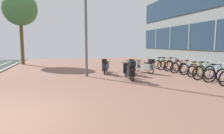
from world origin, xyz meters
The scene contains 15 objects.
ground centered at (1.43, 0.00, -0.02)m, with size 21.00×40.00×0.13m.
bicycle_rack_01 centered at (8.58, 2.46, 0.34)m, with size 1.36×0.47×0.97m.
bicycle_rack_02 centered at (8.58, 3.24, 0.36)m, with size 1.44×0.48×1.03m.
bicycle_rack_03 centered at (8.76, 4.02, 0.33)m, with size 1.30×0.48×0.94m.
bicycle_rack_04 centered at (8.87, 4.80, 0.34)m, with size 1.31×0.48×0.96m.
bicycle_rack_05 centered at (8.75, 5.58, 0.33)m, with size 1.32×0.48×0.94m.
bicycle_rack_06 centered at (8.82, 6.36, 0.36)m, with size 1.41×0.48×1.02m.
bicycle_rack_07 centered at (8.72, 7.14, 0.35)m, with size 1.36×0.48×0.99m.
bicycle_rack_08 centered at (8.82, 7.92, 0.33)m, with size 1.31×0.48×0.93m.
scooter_near centered at (6.66, 6.05, 0.43)m, with size 0.75×1.83×0.95m.
scooter_mid centered at (5.54, 5.86, 0.44)m, with size 0.81×1.79×0.98m.
scooter_far centered at (4.12, 6.59, 0.43)m, with size 0.88×1.74×0.97m.
scooter_extra centered at (4.81, 4.14, 0.47)m, with size 0.57×1.87×1.04m.
lamp_post centered at (2.85, 5.82, 3.66)m, with size 0.20×0.52×6.66m.
street_tree centered at (-1.78, 13.96, 4.90)m, with size 2.94×2.94×6.41m.
Camera 1 is at (1.31, -4.82, 1.81)m, focal length 30.40 mm.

